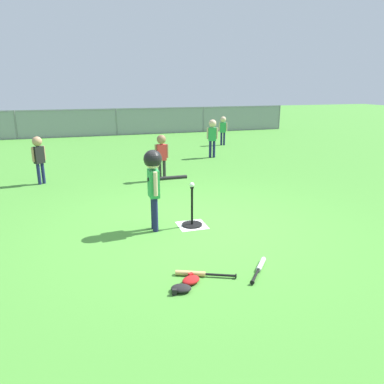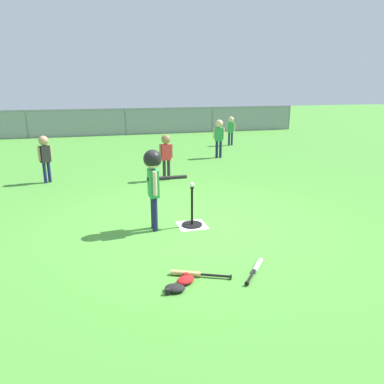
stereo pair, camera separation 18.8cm
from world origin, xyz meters
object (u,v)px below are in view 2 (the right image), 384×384
object	(u,v)px
fielder_near_left	(219,133)
glove_by_plate	(185,280)
spare_bat_silver	(256,268)
spare_bat_wood	(192,274)
fielder_deep_center	(231,127)
baseball_on_tee	(192,185)
glove_near_bats	(175,288)
fielder_deep_right	(166,151)
batting_tee	(192,220)
batter_child	(153,174)
fielder_deep_left	(45,153)

from	to	relation	value
fielder_near_left	glove_by_plate	xyz separation A→B (m)	(-2.78, -6.79, -0.70)
spare_bat_silver	spare_bat_wood	size ratio (longest dim) A/B	0.76
fielder_deep_center	glove_by_plate	world-z (taller)	fielder_deep_center
baseball_on_tee	glove_near_bats	distance (m)	2.01
fielder_deep_right	spare_bat_silver	world-z (taller)	fielder_deep_right
batting_tee	glove_by_plate	size ratio (longest dim) A/B	2.34
batter_child	baseball_on_tee	bearing A→B (deg)	0.01
batting_tee	fielder_deep_right	size ratio (longest dim) A/B	0.60
batter_child	fielder_near_left	xyz separation A→B (m)	(2.84, 5.14, -0.15)
batting_tee	batter_child	world-z (taller)	batter_child
baseball_on_tee	fielder_deep_right	size ratio (longest dim) A/B	0.07
batting_tee	glove_by_plate	xyz separation A→B (m)	(-0.53, -1.65, -0.06)
baseball_on_tee	fielder_deep_right	bearing A→B (deg)	86.25
batter_child	fielder_deep_left	xyz separation A→B (m)	(-1.87, 3.39, -0.20)
batter_child	fielder_deep_left	bearing A→B (deg)	118.82
baseball_on_tee	fielder_deep_left	size ratio (longest dim) A/B	0.07
baseball_on_tee	fielder_deep_left	bearing A→B (deg)	125.89
fielder_near_left	fielder_deep_center	world-z (taller)	fielder_near_left
baseball_on_tee	batter_child	size ratio (longest dim) A/B	0.06
baseball_on_tee	fielder_deep_center	xyz separation A→B (m)	(3.45, 7.25, -0.00)
fielder_near_left	spare_bat_silver	distance (m)	7.03
fielder_deep_center	spare_bat_wood	world-z (taller)	fielder_deep_center
batter_child	spare_bat_wood	world-z (taller)	batter_child
fielder_deep_right	glove_near_bats	distance (m)	4.83
spare_bat_wood	glove_by_plate	size ratio (longest dim) A/B	2.49
baseball_on_tee	spare_bat_wood	bearing A→B (deg)	-105.41
batter_child	fielder_deep_right	xyz separation A→B (m)	(0.78, 2.93, -0.20)
fielder_near_left	spare_bat_wood	world-z (taller)	fielder_near_left
batter_child	fielder_deep_center	world-z (taller)	batter_child
fielder_deep_center	spare_bat_wood	size ratio (longest dim) A/B	1.54
baseball_on_tee	fielder_deep_left	world-z (taller)	fielder_deep_left
fielder_deep_center	spare_bat_silver	world-z (taller)	fielder_deep_center
batter_child	fielder_deep_center	xyz separation A→B (m)	(4.04, 7.25, -0.22)
spare_bat_wood	glove_near_bats	size ratio (longest dim) A/B	2.57
fielder_near_left	fielder_deep_left	bearing A→B (deg)	-159.60
batting_tee	spare_bat_wood	size ratio (longest dim) A/B	0.94
glove_near_bats	spare_bat_wood	bearing A→B (deg)	44.41
fielder_deep_right	spare_bat_wood	world-z (taller)	fielder_deep_right
fielder_deep_center	glove_by_plate	bearing A→B (deg)	-114.12
spare_bat_wood	glove_near_bats	distance (m)	0.37
spare_bat_silver	fielder_near_left	bearing A→B (deg)	74.29
glove_by_plate	spare_bat_silver	bearing A→B (deg)	3.47
fielder_deep_right	fielder_near_left	xyz separation A→B (m)	(2.06, 2.22, 0.06)
fielder_near_left	spare_bat_silver	bearing A→B (deg)	-105.71
fielder_deep_left	glove_by_plate	xyz separation A→B (m)	(1.93, -5.04, -0.65)
fielder_near_left	fielder_deep_left	size ratio (longest dim) A/B	1.08
fielder_deep_center	spare_bat_wood	xyz separation A→B (m)	(-3.87, -8.77, -0.63)
batter_child	glove_near_bats	distance (m)	1.98
fielder_deep_right	fielder_near_left	bearing A→B (deg)	47.08
fielder_deep_center	glove_near_bats	bearing A→B (deg)	-114.61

